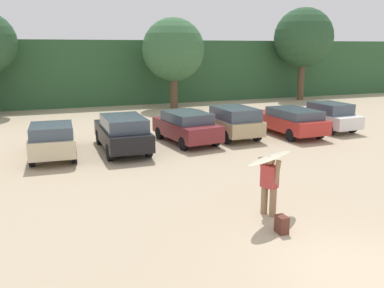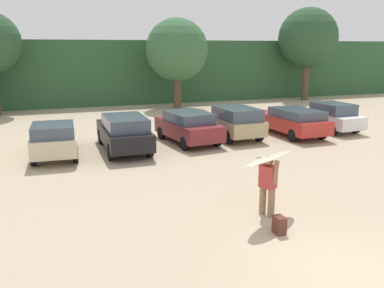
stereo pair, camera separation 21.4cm
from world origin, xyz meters
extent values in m
plane|color=tan|center=(0.00, 0.00, 0.00)|extent=(120.00, 120.00, 0.00)
cube|color=#2D5633|center=(0.00, 32.43, 2.56)|extent=(108.00, 12.00, 5.12)
cylinder|color=brown|center=(3.82, 23.77, 1.20)|extent=(0.56, 0.56, 2.40)
sphere|color=#38663D|center=(3.82, 23.77, 4.39)|extent=(4.68, 4.68, 4.68)
cylinder|color=brown|center=(15.89, 24.58, 1.61)|extent=(0.58, 0.58, 3.22)
sphere|color=#284C2D|center=(15.89, 24.58, 5.37)|extent=(5.06, 5.06, 5.06)
cube|color=beige|center=(-5.48, 11.97, 0.71)|extent=(1.99, 4.51, 0.72)
cube|color=#3F4C5B|center=(-5.53, 10.95, 1.31)|extent=(1.73, 2.12, 0.48)
cylinder|color=black|center=(-6.20, 13.47, 0.35)|extent=(0.25, 0.70, 0.69)
cylinder|color=black|center=(-4.61, 13.39, 0.35)|extent=(0.25, 0.70, 0.69)
cylinder|color=black|center=(-6.35, 10.55, 0.35)|extent=(0.25, 0.70, 0.69)
cylinder|color=black|center=(-4.76, 10.47, 0.35)|extent=(0.25, 0.70, 0.69)
cube|color=black|center=(-2.52, 11.87, 0.72)|extent=(1.84, 4.72, 0.73)
cube|color=#3F4C5B|center=(-2.52, 11.36, 1.36)|extent=(1.69, 2.69, 0.55)
cylinder|color=black|center=(-3.34, 13.43, 0.35)|extent=(0.22, 0.71, 0.71)
cylinder|color=black|center=(-1.70, 13.43, 0.35)|extent=(0.22, 0.71, 0.71)
cylinder|color=black|center=(-3.35, 10.32, 0.35)|extent=(0.22, 0.71, 0.71)
cylinder|color=black|center=(-1.70, 10.31, 0.35)|extent=(0.22, 0.71, 0.71)
cube|color=maroon|center=(0.73, 12.32, 0.68)|extent=(2.41, 4.26, 0.73)
cube|color=#3F4C5B|center=(0.74, 12.26, 1.28)|extent=(2.04, 2.62, 0.47)
cylinder|color=black|center=(-0.29, 13.53, 0.31)|extent=(0.30, 0.65, 0.63)
cylinder|color=black|center=(1.39, 13.76, 0.31)|extent=(0.30, 0.65, 0.63)
cylinder|color=black|center=(0.08, 10.88, 0.31)|extent=(0.30, 0.65, 0.63)
cylinder|color=black|center=(1.75, 11.11, 0.31)|extent=(0.30, 0.65, 0.63)
cube|color=tan|center=(3.25, 12.73, 0.69)|extent=(2.03, 4.19, 0.70)
cube|color=#3F4C5B|center=(3.27, 12.15, 1.34)|extent=(1.82, 2.53, 0.59)
cylinder|color=black|center=(2.35, 14.05, 0.34)|extent=(0.25, 0.68, 0.68)
cylinder|color=black|center=(4.03, 14.12, 0.34)|extent=(0.25, 0.68, 0.68)
cylinder|color=black|center=(2.47, 11.34, 0.34)|extent=(0.25, 0.68, 0.68)
cylinder|color=black|center=(4.14, 11.41, 0.34)|extent=(0.25, 0.68, 0.68)
cube|color=#B72D28|center=(6.47, 12.28, 0.67)|extent=(2.06, 4.80, 0.69)
cube|color=#3F4C5B|center=(6.48, 11.72, 1.23)|extent=(1.85, 2.82, 0.43)
cylinder|color=black|center=(5.55, 13.83, 0.33)|extent=(0.24, 0.66, 0.65)
cylinder|color=black|center=(7.28, 13.88, 0.33)|extent=(0.24, 0.66, 0.65)
cylinder|color=black|center=(5.65, 10.69, 0.33)|extent=(0.24, 0.66, 0.65)
cylinder|color=black|center=(7.38, 10.74, 0.33)|extent=(0.24, 0.66, 0.65)
cube|color=white|center=(9.19, 12.80, 0.65)|extent=(1.97, 4.54, 0.68)
cube|color=#3F4C5B|center=(9.22, 12.29, 1.28)|extent=(1.70, 2.21, 0.58)
cylinder|color=black|center=(8.33, 14.22, 0.31)|extent=(0.25, 0.63, 0.62)
cylinder|color=black|center=(9.87, 14.31, 0.31)|extent=(0.25, 0.63, 0.62)
cylinder|color=black|center=(8.50, 11.29, 0.31)|extent=(0.25, 0.63, 0.62)
cylinder|color=black|center=(10.04, 11.38, 0.31)|extent=(0.25, 0.63, 0.62)
cylinder|color=#8C6B4C|center=(-0.08, 3.01, 0.41)|extent=(0.19, 0.19, 0.82)
cylinder|color=#8C6B4C|center=(-0.20, 3.28, 0.41)|extent=(0.19, 0.19, 0.82)
cube|color=#B23838|center=(-0.14, 3.14, 1.13)|extent=(0.45, 0.51, 0.63)
sphere|color=#8C664C|center=(-0.14, 3.14, 1.57)|extent=(0.26, 0.26, 0.26)
cylinder|color=#8C664C|center=(-0.05, 2.93, 1.29)|extent=(0.21, 0.26, 0.67)
cylinder|color=#8C664C|center=(-0.23, 3.35, 1.29)|extent=(0.26, 0.37, 0.67)
ellipsoid|color=beige|center=(-0.18, 3.09, 1.67)|extent=(2.12, 1.56, 0.19)
cube|color=#592D23|center=(-0.42, 2.02, 0.23)|extent=(0.24, 0.34, 0.45)
camera|label=1|loc=(-5.88, -6.12, 4.57)|focal=38.27mm
camera|label=2|loc=(-5.68, -6.19, 4.57)|focal=38.27mm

